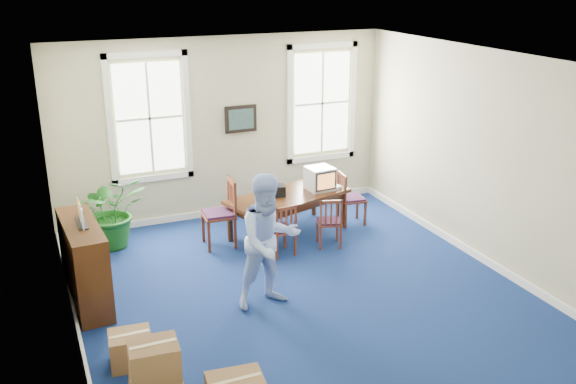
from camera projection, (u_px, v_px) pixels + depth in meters
name	position (u px, v px, depth m)	size (l,w,h in m)	color
floor	(298.00, 290.00, 9.01)	(6.50, 6.50, 0.00)	navy
ceiling	(300.00, 60.00, 7.95)	(6.50, 6.50, 0.00)	white
wall_back	(224.00, 128.00, 11.30)	(6.50, 6.50, 0.00)	#BBB38E
wall_front	(448.00, 289.00, 5.66)	(6.50, 6.50, 0.00)	#BBB38E
wall_left	(61.00, 214.00, 7.37)	(6.50, 6.50, 0.00)	#BBB38E
wall_right	(482.00, 157.00, 9.59)	(6.50, 6.50, 0.00)	#BBB38E
baseboard_back	(227.00, 210.00, 11.78)	(6.00, 0.04, 0.12)	white
baseboard_left	(78.00, 330.00, 7.89)	(0.04, 6.50, 0.12)	white
baseboard_right	(470.00, 251.00, 10.09)	(0.04, 6.50, 0.12)	white
window_left	(149.00, 118.00, 10.70)	(1.40, 0.12, 2.20)	white
window_right	(322.00, 103.00, 11.88)	(1.40, 0.12, 2.20)	white
wall_picture	(241.00, 119.00, 11.32)	(0.58, 0.06, 0.48)	black
conference_table	(288.00, 214.00, 10.79)	(2.06, 0.94, 0.70)	#3E200F
crt_tv	(320.00, 178.00, 10.87)	(0.43, 0.47, 0.39)	#B7B7BC
game_console	(336.00, 187.00, 10.99)	(0.15, 0.19, 0.05)	white
equipment_bag	(274.00, 191.00, 10.60)	(0.36, 0.24, 0.18)	black
chair_near_left	(281.00, 229.00, 10.00)	(0.38, 0.38, 0.85)	maroon
chair_near_right	(329.00, 221.00, 10.31)	(0.38, 0.38, 0.84)	maroon
chair_end_left	(218.00, 213.00, 10.27)	(0.50, 0.50, 1.10)	maroon
chair_end_right	(352.00, 198.00, 11.20)	(0.42, 0.42, 0.94)	maroon
man	(269.00, 241.00, 8.34)	(0.89, 0.69, 1.83)	#A0BEFF
credenza	(84.00, 262.00, 8.50)	(0.43, 1.50, 1.18)	#3E200F
brochure_rack	(80.00, 210.00, 8.26)	(0.12, 0.67, 0.30)	#99999E
potted_plant	(112.00, 211.00, 10.25)	(1.08, 0.94, 1.20)	#155115
cardboard_boxes	(173.00, 365.00, 6.61)	(1.43, 1.43, 0.82)	olive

